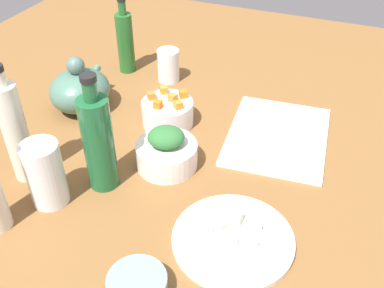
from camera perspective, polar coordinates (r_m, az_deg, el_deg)
The scene contains 29 objects.
tabletop at distance 100.29cm, azimuth 0.00°, elevation -2.94°, with size 190.00×190.00×3.00cm, color brown.
cutting_board at distance 108.09cm, azimuth 10.95°, elevation 1.03°, with size 29.30×22.83×1.00cm, color white.
plate_tofu at distance 82.91cm, azimuth 5.30°, elevation -12.17°, with size 22.42×22.42×1.20cm, color white.
bowl_greens at distance 96.77cm, azimuth -3.26°, elevation -1.43°, with size 13.40×13.40×5.72cm, color white.
bowl_carrots at distance 109.75cm, azimuth -3.15°, elevation 4.03°, with size 12.68×12.68×6.23cm, color white.
bowl_small_side at distance 75.41cm, azimuth -7.04°, elevation -17.72°, with size 9.81×9.81×4.00cm, color gray.
teapot at distance 118.00cm, azimuth -14.24°, elevation 6.82°, with size 17.65×15.06×14.59cm.
bottle_0 at distance 132.55cm, azimuth -8.59°, elevation 12.95°, with size 4.83×4.83×22.28cm.
bottle_1 at distance 88.98cm, azimuth -11.98°, elevation 0.29°, with size 6.19×6.19×25.74cm.
bottle_3 at distance 95.50cm, azimuth -21.80°, elevation 1.50°, with size 5.01×5.01×26.35cm.
drinking_glass_0 at distance 90.31cm, azimuth -18.37°, elevation -3.69°, with size 7.36×7.36×13.81cm, color white.
drinking_glass_1 at distance 128.02cm, azimuth -3.06°, elevation 10.07°, with size 6.28×6.28×9.29cm, color white.
carrot_cube_0 at distance 107.99cm, azimuth -2.48°, elevation 5.97°, with size 1.80×1.80×1.80cm, color orange.
carrot_cube_1 at distance 105.15cm, azimuth -1.80°, elevation 5.03°, with size 1.80×1.80×1.80cm, color orange.
carrot_cube_2 at distance 105.66cm, azimuth -4.43°, elevation 5.11°, with size 1.80×1.80×1.80cm, color orange.
carrot_cube_3 at distance 111.25cm, azimuth -3.67°, elevation 6.95°, with size 1.80×1.80×1.80cm, color orange.
carrot_cube_4 at distance 109.09cm, azimuth -5.26°, elevation 6.19°, with size 1.80×1.80×1.80cm, color orange.
carrot_cube_5 at distance 109.38cm, azimuth -1.14°, elevation 6.45°, with size 1.80×1.80×1.80cm, color orange.
chopped_greens_mound at distance 93.77cm, azimuth -3.37°, elevation 0.90°, with size 7.95×7.03×4.08cm, color #2E6A33.
tofu_cube_0 at distance 80.46cm, azimuth 4.77°, elevation -12.31°, with size 2.20×2.20×2.20cm, color white.
tofu_cube_1 at distance 84.30cm, azimuth 5.67°, elevation -9.38°, with size 2.20×2.20×2.20cm, color white.
tofu_cube_2 at distance 80.42cm, azimuth 7.33°, elevation -12.59°, with size 2.20×2.20×2.20cm, color white.
tofu_cube_3 at distance 82.74cm, azimuth 3.72°, elevation -10.41°, with size 2.20×2.20×2.20cm, color white.
tofu_cube_4 at distance 83.27cm, azimuth 7.91°, elevation -10.38°, with size 2.20×2.20×2.20cm, color white.
tofu_cube_5 at distance 81.08cm, azimuth 1.81°, elevation -11.64°, with size 2.20×2.20×2.20cm, color white.
dumpling_0 at distance 102.91cm, azimuth 13.87°, elevation -0.18°, with size 4.36×4.20×2.95cm, color beige.
dumpling_1 at distance 113.41cm, azimuth 14.39°, elevation 3.34°, with size 5.95×5.66×2.04cm, color beige.
dumpling_2 at distance 107.69cm, azimuth 8.42°, elevation 2.22°, with size 4.02×3.86×2.09cm, color beige.
dumpling_3 at distance 108.78cm, azimuth 14.58°, elevation 1.69°, with size 4.65×4.07×2.08cm, color beige.
Camera 1 is at (-70.60, -28.75, 66.67)cm, focal length 41.41 mm.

